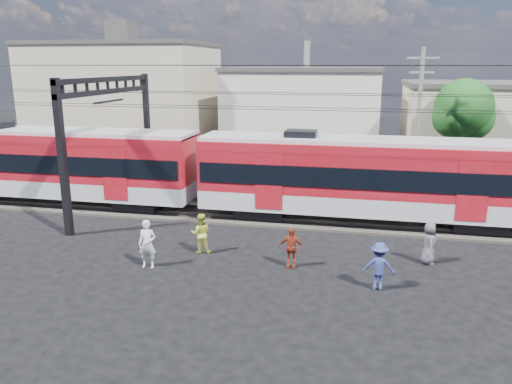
% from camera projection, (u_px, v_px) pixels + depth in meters
% --- Properties ---
extents(ground, '(120.00, 120.00, 0.00)m').
position_uv_depth(ground, '(272.00, 287.00, 17.41)').
color(ground, black).
rests_on(ground, ground).
extents(track_bed, '(70.00, 3.40, 0.12)m').
position_uv_depth(track_bed, '(300.00, 218.00, 24.97)').
color(track_bed, '#2D2823').
rests_on(track_bed, ground).
extents(rail_near, '(70.00, 0.12, 0.12)m').
position_uv_depth(rail_near, '(298.00, 220.00, 24.23)').
color(rail_near, '#59544C').
rests_on(rail_near, track_bed).
extents(rail_far, '(70.00, 0.12, 0.12)m').
position_uv_depth(rail_far, '(302.00, 212.00, 25.65)').
color(rail_far, '#59544C').
rests_on(rail_far, track_bed).
extents(commuter_train, '(50.30, 3.08, 4.17)m').
position_uv_depth(commuter_train, '(371.00, 176.00, 23.71)').
color(commuter_train, black).
rests_on(commuter_train, ground).
extents(catenary, '(70.00, 9.30, 7.52)m').
position_uv_depth(catenary, '(134.00, 113.00, 25.46)').
color(catenary, black).
rests_on(catenary, ground).
extents(building_west, '(14.28, 10.20, 9.30)m').
position_uv_depth(building_west, '(126.00, 99.00, 42.42)').
color(building_west, '#B8A58D').
rests_on(building_west, ground).
extents(building_midwest, '(12.24, 12.24, 7.30)m').
position_uv_depth(building_midwest, '(305.00, 111.00, 42.48)').
color(building_midwest, beige).
rests_on(building_midwest, ground).
extents(utility_pole_mid, '(1.80, 0.24, 8.50)m').
position_uv_depth(utility_pole_mid, '(418.00, 117.00, 29.28)').
color(utility_pole_mid, slate).
rests_on(utility_pole_mid, ground).
extents(tree_near, '(3.82, 3.64, 6.72)m').
position_uv_depth(tree_near, '(466.00, 111.00, 31.53)').
color(tree_near, '#382619').
rests_on(tree_near, ground).
extents(pedestrian_a, '(0.72, 0.51, 1.87)m').
position_uv_depth(pedestrian_a, '(147.00, 244.00, 18.92)').
color(pedestrian_a, silver).
rests_on(pedestrian_a, ground).
extents(pedestrian_b, '(0.95, 0.83, 1.67)m').
position_uv_depth(pedestrian_b, '(201.00, 233.00, 20.41)').
color(pedestrian_b, gold).
rests_on(pedestrian_b, ground).
extents(pedestrian_c, '(1.11, 0.64, 1.71)m').
position_uv_depth(pedestrian_c, '(379.00, 266.00, 17.03)').
color(pedestrian_c, navy).
rests_on(pedestrian_c, ground).
extents(pedestrian_d, '(0.95, 0.42, 1.59)m').
position_uv_depth(pedestrian_d, '(291.00, 248.00, 18.92)').
color(pedestrian_d, maroon).
rests_on(pedestrian_d, ground).
extents(pedestrian_e, '(0.61, 0.86, 1.66)m').
position_uv_depth(pedestrian_e, '(429.00, 243.00, 19.29)').
color(pedestrian_e, '#4B4B50').
rests_on(pedestrian_e, ground).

